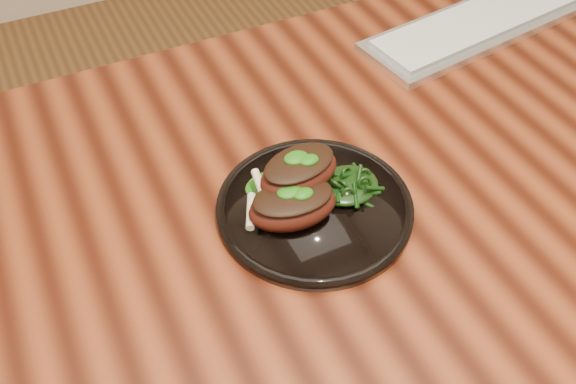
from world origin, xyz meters
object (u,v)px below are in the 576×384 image
at_px(plate, 315,207).
at_px(keyboard, 480,23).
at_px(lamb_chop_front, 292,205).
at_px(greens_heap, 348,182).
at_px(desk, 326,214).

distance_m(plate, keyboard, 0.55).
xyz_separation_m(lamb_chop_front, greens_heap, (0.09, 0.01, -0.01)).
distance_m(desk, keyboard, 0.49).
bearing_deg(keyboard, lamb_chop_front, -151.52).
xyz_separation_m(plate, lamb_chop_front, (-0.04, -0.01, 0.03)).
height_order(plate, keyboard, keyboard).
height_order(plate, greens_heap, greens_heap).
bearing_deg(keyboard, greens_heap, -148.05).
distance_m(desk, lamb_chop_front, 0.16).
bearing_deg(plate, greens_heap, 5.19).
bearing_deg(greens_heap, keyboard, 31.95).
relative_size(plate, keyboard, 0.54).
height_order(desk, greens_heap, greens_heap).
height_order(greens_heap, keyboard, greens_heap).
xyz_separation_m(plate, keyboard, (0.48, 0.27, 0.00)).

